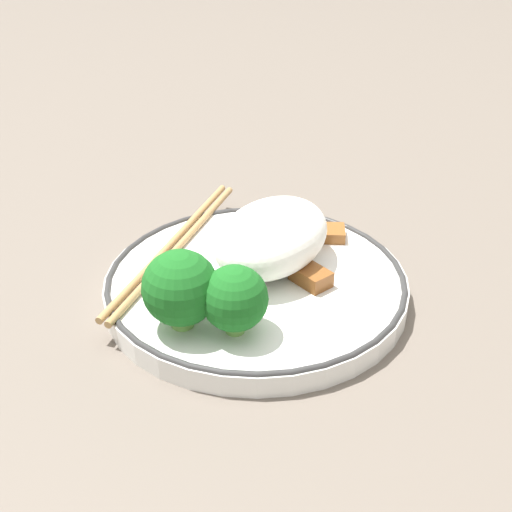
# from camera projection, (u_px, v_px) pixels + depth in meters

# --- Properties ---
(ground_plane) EXTENTS (3.00, 3.00, 0.00)m
(ground_plane) POSITION_uv_depth(u_px,v_px,m) (256.00, 296.00, 0.56)
(ground_plane) COLOR #665B51
(plate) EXTENTS (0.24, 0.24, 0.02)m
(plate) POSITION_uv_depth(u_px,v_px,m) (256.00, 285.00, 0.56)
(plate) COLOR white
(plate) RESTS_ON ground_plane
(rice_mound) EXTENTS (0.11, 0.08, 0.05)m
(rice_mound) POSITION_uv_depth(u_px,v_px,m) (267.00, 236.00, 0.56)
(rice_mound) COLOR white
(rice_mound) RESTS_ON plate
(broccoli_back_left) EXTENTS (0.05, 0.05, 0.06)m
(broccoli_back_left) POSITION_uv_depth(u_px,v_px,m) (180.00, 288.00, 0.49)
(broccoli_back_left) COLOR #72AD4C
(broccoli_back_left) RESTS_ON plate
(broccoli_back_center) EXTENTS (0.05, 0.05, 0.05)m
(broccoli_back_center) POSITION_uv_depth(u_px,v_px,m) (235.00, 299.00, 0.48)
(broccoli_back_center) COLOR #72AD4C
(broccoli_back_center) RESTS_ON plate
(meat_near_front) EXTENTS (0.03, 0.03, 0.01)m
(meat_near_front) POSITION_uv_depth(u_px,v_px,m) (311.00, 276.00, 0.54)
(meat_near_front) COLOR brown
(meat_near_front) RESTS_ON plate
(meat_near_left) EXTENTS (0.04, 0.04, 0.01)m
(meat_near_left) POSITION_uv_depth(u_px,v_px,m) (267.00, 220.00, 0.62)
(meat_near_left) COLOR #9E6633
(meat_near_left) RESTS_ON plate
(meat_near_right) EXTENTS (0.03, 0.04, 0.01)m
(meat_near_right) POSITION_uv_depth(u_px,v_px,m) (296.00, 238.00, 0.59)
(meat_near_right) COLOR brown
(meat_near_right) RESTS_ON plate
(meat_near_back) EXTENTS (0.03, 0.03, 0.01)m
(meat_near_back) POSITION_uv_depth(u_px,v_px,m) (330.00, 233.00, 0.60)
(meat_near_back) COLOR brown
(meat_near_back) RESTS_ON plate
(chopsticks) EXTENTS (0.23, 0.07, 0.01)m
(chopsticks) POSITION_uv_depth(u_px,v_px,m) (172.00, 247.00, 0.59)
(chopsticks) COLOR #AD8451
(chopsticks) RESTS_ON plate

